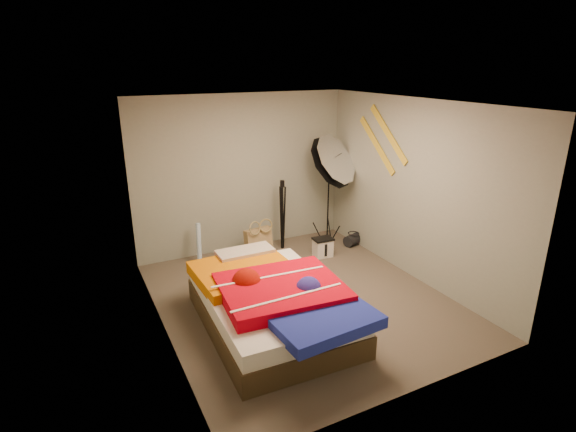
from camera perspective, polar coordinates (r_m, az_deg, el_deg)
floor at (r=5.98m, az=1.78°, el=-10.48°), size 4.00×4.00×0.00m
ceiling at (r=5.22m, az=2.07°, el=14.15°), size 4.00×4.00×0.00m
wall_back at (r=7.22m, az=-5.78°, el=5.37°), size 3.50×0.00×3.50m
wall_front at (r=3.96m, az=16.07°, el=-7.05°), size 3.50×0.00×3.50m
wall_left at (r=4.92m, az=-16.28°, el=-1.91°), size 0.00×4.00×4.00m
wall_right at (r=6.46m, az=15.66°, el=3.13°), size 0.00×4.00×4.00m
tote_bag at (r=7.16m, az=-3.76°, el=-3.33°), size 0.47×0.26×0.46m
wrapping_roll at (r=6.99m, az=-11.25°, el=-3.43°), size 0.13×0.19×0.63m
camera_case at (r=7.16m, az=4.44°, el=-4.06°), size 0.30×0.22×0.28m
duffel_bag at (r=7.67m, az=8.27°, el=-2.98°), size 0.36×0.28×0.19m
wall_stripe_upper at (r=6.75m, az=12.63°, el=10.12°), size 0.02×0.91×0.78m
wall_stripe_lower at (r=6.97m, az=11.21°, el=8.82°), size 0.02×0.91×0.78m
bed at (r=5.28m, az=-2.01°, el=-10.88°), size 1.55×2.32×0.62m
photo_umbrella at (r=7.30m, az=5.39°, el=6.71°), size 0.97×1.00×1.95m
camera_tripod at (r=7.27m, az=-0.73°, el=0.77°), size 0.08×0.08×1.16m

